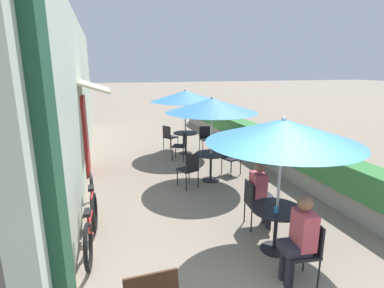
% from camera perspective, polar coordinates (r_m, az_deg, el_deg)
% --- Properties ---
extents(cafe_facade_wall, '(0.98, 13.76, 4.20)m').
position_cam_1_polar(cafe_facade_wall, '(8.99, -20.96, 8.71)').
color(cafe_facade_wall, '#B2C1AD').
rests_on(cafe_facade_wall, ground_plane).
extents(planter_hedge, '(0.60, 12.76, 1.01)m').
position_cam_1_polar(planter_hedge, '(10.35, 10.48, 1.31)').
color(planter_hedge, gray).
rests_on(planter_hedge, ground_plane).
extents(patio_table_near, '(0.80, 0.80, 0.72)m').
position_cam_1_polar(patio_table_near, '(4.97, 15.76, -13.67)').
color(patio_table_near, black).
rests_on(patio_table_near, ground_plane).
extents(patio_umbrella_near, '(2.24, 2.24, 2.15)m').
position_cam_1_polar(patio_umbrella_near, '(4.50, 16.96, 2.38)').
color(patio_umbrella_near, '#B7B7BC').
rests_on(patio_umbrella_near, ground_plane).
extents(cafe_chair_near_left, '(0.45, 0.45, 0.87)m').
position_cam_1_polar(cafe_chair_near_left, '(4.45, 20.90, -17.85)').
color(cafe_chair_near_left, black).
rests_on(cafe_chair_near_left, ground_plane).
extents(seated_patron_near_left, '(0.44, 0.37, 1.25)m').
position_cam_1_polar(seated_patron_near_left, '(4.31, 19.77, -16.20)').
color(seated_patron_near_left, '#23232D').
rests_on(seated_patron_near_left, ground_plane).
extents(cafe_chair_near_right, '(0.45, 0.45, 0.87)m').
position_cam_1_polar(cafe_chair_near_right, '(5.55, 11.75, -10.48)').
color(cafe_chair_near_right, black).
rests_on(cafe_chair_near_right, ground_plane).
extents(seated_patron_near_right, '(0.44, 0.37, 1.25)m').
position_cam_1_polar(seated_patron_near_right, '(5.53, 12.94, -8.75)').
color(seated_patron_near_right, '#23232D').
rests_on(seated_patron_near_right, ground_plane).
extents(coffee_cup_near, '(0.07, 0.07, 0.09)m').
position_cam_1_polar(coffee_cup_near, '(4.73, 15.75, -12.00)').
color(coffee_cup_near, teal).
rests_on(coffee_cup_near, patio_table_near).
extents(patio_table_mid, '(0.80, 0.80, 0.72)m').
position_cam_1_polar(patio_table_mid, '(7.63, 3.61, -3.18)').
color(patio_table_mid, black).
rests_on(patio_table_mid, ground_plane).
extents(patio_umbrella_mid, '(2.24, 2.24, 2.15)m').
position_cam_1_polar(patio_umbrella_mid, '(7.33, 3.78, 7.34)').
color(patio_umbrella_mid, '#B7B7BC').
rests_on(patio_umbrella_mid, ground_plane).
extents(cafe_chair_mid_left, '(0.52, 0.52, 0.87)m').
position_cam_1_polar(cafe_chair_mid_left, '(7.13, -0.46, -4.53)').
color(cafe_chair_mid_left, black).
rests_on(cafe_chair_mid_left, ground_plane).
extents(cafe_chair_mid_right, '(0.52, 0.52, 0.87)m').
position_cam_1_polar(cafe_chair_mid_right, '(8.18, 7.14, -2.17)').
color(cafe_chair_mid_right, black).
rests_on(cafe_chair_mid_right, ground_plane).
extents(patio_table_far, '(0.80, 0.80, 0.72)m').
position_cam_1_polar(patio_table_far, '(10.04, -1.26, 1.10)').
color(patio_table_far, black).
rests_on(patio_table_far, ground_plane).
extents(patio_umbrella_far, '(2.24, 2.24, 2.15)m').
position_cam_1_polar(patio_umbrella_far, '(9.82, -1.31, 9.11)').
color(patio_umbrella_far, '#B7B7BC').
rests_on(patio_umbrella_far, ground_plane).
extents(cafe_chair_far_left, '(0.54, 0.54, 0.87)m').
position_cam_1_polar(cafe_chair_far_left, '(10.52, -4.40, 1.60)').
color(cafe_chair_far_left, black).
rests_on(cafe_chair_far_left, ground_plane).
extents(cafe_chair_far_right, '(0.55, 0.55, 0.87)m').
position_cam_1_polar(cafe_chair_far_right, '(9.33, -2.00, -0.00)').
color(cafe_chair_far_right, black).
rests_on(cafe_chair_far_right, ground_plane).
extents(cafe_chair_far_back, '(0.40, 0.40, 0.87)m').
position_cam_1_polar(cafe_chair_far_back, '(10.32, 2.61, 1.38)').
color(cafe_chair_far_back, black).
rests_on(cafe_chair_far_back, ground_plane).
extents(bicycle_leaning, '(0.16, 1.80, 0.79)m').
position_cam_1_polar(bicycle_leaning, '(5.19, -18.62, -14.73)').
color(bicycle_leaning, black).
rests_on(bicycle_leaning, ground_plane).
extents(bicycle_second, '(0.13, 1.78, 0.77)m').
position_cam_1_polar(bicycle_second, '(6.10, -18.43, -10.31)').
color(bicycle_second, black).
rests_on(bicycle_second, ground_plane).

